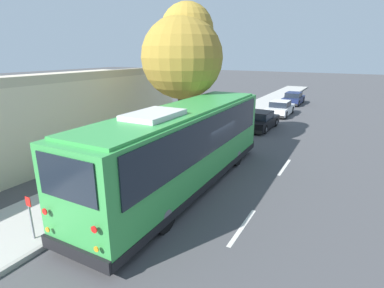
{
  "coord_description": "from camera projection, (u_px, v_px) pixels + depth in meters",
  "views": [
    {
      "loc": [
        -11.03,
        -5.65,
        5.37
      ],
      "look_at": [
        0.59,
        0.78,
        1.3
      ],
      "focal_mm": 28.0,
      "sensor_mm": 36.0,
      "label": 1
    }
  ],
  "objects": [
    {
      "name": "ground_plane",
      "position": [
        201.0,
        178.0,
        13.41
      ],
      "size": [
        160.0,
        160.0,
        0.0
      ],
      "primitive_type": "plane",
      "color": "#474749"
    },
    {
      "name": "sidewalk_slab",
      "position": [
        145.0,
        164.0,
        14.85
      ],
      "size": [
        80.0,
        3.01,
        0.15
      ],
      "primitive_type": "cube",
      "color": "#B2AFA8",
      "rests_on": "ground"
    },
    {
      "name": "curb_strip",
      "position": [
        171.0,
        170.0,
        14.12
      ],
      "size": [
        80.0,
        0.14,
        0.15
      ],
      "primitive_type": "cube",
      "color": "#9D9A94",
      "rests_on": "ground"
    },
    {
      "name": "shuttle_bus",
      "position": [
        184.0,
        143.0,
        12.0
      ],
      "size": [
        11.56,
        2.8,
        3.49
      ],
      "rotation": [
        0.0,
        0.0,
        0.02
      ],
      "color": "green",
      "rests_on": "ground"
    },
    {
      "name": "parked_sedan_black",
      "position": [
        260.0,
        121.0,
        21.87
      ],
      "size": [
        4.23,
        1.88,
        1.29
      ],
      "rotation": [
        0.0,
        0.0,
        -0.03
      ],
      "color": "black",
      "rests_on": "ground"
    },
    {
      "name": "parked_sedan_white",
      "position": [
        280.0,
        108.0,
        26.68
      ],
      "size": [
        4.3,
        1.83,
        1.29
      ],
      "rotation": [
        0.0,
        0.0,
        -0.0
      ],
      "color": "silver",
      "rests_on": "ground"
    },
    {
      "name": "parked_sedan_navy",
      "position": [
        293.0,
        99.0,
        32.43
      ],
      "size": [
        4.36,
        1.81,
        1.28
      ],
      "rotation": [
        0.0,
        0.0,
        -0.0
      ],
      "color": "#19234C",
      "rests_on": "ground"
    },
    {
      "name": "street_tree",
      "position": [
        183.0,
        52.0,
        15.82
      ],
      "size": [
        4.34,
        4.34,
        7.78
      ],
      "color": "brown",
      "rests_on": "sidewalk_slab"
    },
    {
      "name": "sign_post_near",
      "position": [
        31.0,
        217.0,
        8.58
      ],
      "size": [
        0.06,
        0.22,
        1.33
      ],
      "color": "gray",
      "rests_on": "sidewalk_slab"
    },
    {
      "name": "sign_post_far",
      "position": [
        68.0,
        196.0,
        9.62
      ],
      "size": [
        0.06,
        0.22,
        1.52
      ],
      "color": "gray",
      "rests_on": "sidewalk_slab"
    },
    {
      "name": "fire_hydrant",
      "position": [
        229.0,
        124.0,
        20.93
      ],
      "size": [
        0.22,
        0.22,
        0.81
      ],
      "color": "#99999E",
      "rests_on": "sidewalk_slab"
    },
    {
      "name": "lane_stripe_mid",
      "position": [
        242.0,
        227.0,
        9.62
      ],
      "size": [
        2.4,
        0.14,
        0.01
      ],
      "primitive_type": "cube",
      "color": "silver",
      "rests_on": "ground"
    },
    {
      "name": "lane_stripe_ahead",
      "position": [
        284.0,
        167.0,
        14.63
      ],
      "size": [
        2.4,
        0.14,
        0.01
      ],
      "primitive_type": "cube",
      "color": "silver",
      "rests_on": "ground"
    }
  ]
}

